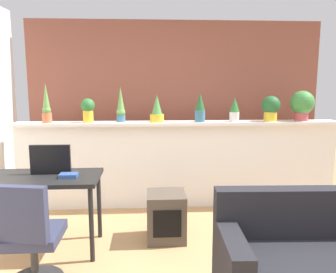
# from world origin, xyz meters

# --- Properties ---
(divider_wall) EXTENTS (4.16, 0.16, 1.10)m
(divider_wall) POSITION_xyz_m (0.00, 2.00, 0.55)
(divider_wall) COLOR white
(divider_wall) RESTS_ON ground
(plant_shelf) EXTENTS (4.16, 0.29, 0.04)m
(plant_shelf) POSITION_xyz_m (0.00, 1.96, 1.12)
(plant_shelf) COLOR white
(plant_shelf) RESTS_ON divider_wall
(brick_wall_behind) EXTENTS (4.16, 0.10, 2.50)m
(brick_wall_behind) POSITION_xyz_m (0.00, 2.60, 1.25)
(brick_wall_behind) COLOR brown
(brick_wall_behind) RESTS_ON ground
(potted_plant_0) EXTENTS (0.12, 0.12, 0.49)m
(potted_plant_0) POSITION_xyz_m (-1.65, 1.92, 1.34)
(potted_plant_0) COLOR #C66B42
(potted_plant_0) RESTS_ON plant_shelf
(potted_plant_1) EXTENTS (0.17, 0.17, 0.30)m
(potted_plant_1) POSITION_xyz_m (-1.15, 1.95, 1.31)
(potted_plant_1) COLOR gold
(potted_plant_1) RESTS_ON plant_shelf
(potted_plant_2) EXTENTS (0.11, 0.11, 0.45)m
(potted_plant_2) POSITION_xyz_m (-0.74, 1.97, 1.33)
(potted_plant_2) COLOR #386B84
(potted_plant_2) RESTS_ON plant_shelf
(potted_plant_3) EXTENTS (0.18, 0.18, 0.35)m
(potted_plant_3) POSITION_xyz_m (-0.29, 1.95, 1.29)
(potted_plant_3) COLOR gold
(potted_plant_3) RESTS_ON plant_shelf
(potted_plant_4) EXTENTS (0.13, 0.13, 0.37)m
(potted_plant_4) POSITION_xyz_m (0.26, 1.93, 1.32)
(potted_plant_4) COLOR #386B84
(potted_plant_4) RESTS_ON plant_shelf
(potted_plant_5) EXTENTS (0.13, 0.13, 0.31)m
(potted_plant_5) POSITION_xyz_m (0.71, 1.93, 1.30)
(potted_plant_5) COLOR silver
(potted_plant_5) RESTS_ON plant_shelf
(potted_plant_6) EXTENTS (0.24, 0.24, 0.33)m
(potted_plant_6) POSITION_xyz_m (1.19, 1.95, 1.32)
(potted_plant_6) COLOR gold
(potted_plant_6) RESTS_ON plant_shelf
(potted_plant_7) EXTENTS (0.31, 0.31, 0.39)m
(potted_plant_7) POSITION_xyz_m (1.62, 1.98, 1.36)
(potted_plant_7) COLOR #B7474C
(potted_plant_7) RESTS_ON plant_shelf
(desk) EXTENTS (1.10, 0.60, 0.75)m
(desk) POSITION_xyz_m (-1.42, 0.85, 0.67)
(desk) COLOR black
(desk) RESTS_ON ground
(tv_monitor) EXTENTS (0.39, 0.04, 0.29)m
(tv_monitor) POSITION_xyz_m (-1.35, 0.93, 0.89)
(tv_monitor) COLOR black
(tv_monitor) RESTS_ON desk
(office_chair) EXTENTS (0.47, 0.48, 0.91)m
(office_chair) POSITION_xyz_m (-1.32, 0.16, 0.39)
(office_chair) COLOR #262628
(office_chair) RESTS_ON ground
(side_cube_shelf) EXTENTS (0.40, 0.41, 0.50)m
(side_cube_shelf) POSITION_xyz_m (-0.22, 1.01, 0.25)
(side_cube_shelf) COLOR #4C4238
(side_cube_shelf) RESTS_ON ground
(book_on_desk) EXTENTS (0.17, 0.12, 0.04)m
(book_on_desk) POSITION_xyz_m (-1.16, 0.80, 0.77)
(book_on_desk) COLOR #2D4C8C
(book_on_desk) RESTS_ON desk
(couch) EXTENTS (1.59, 0.82, 0.80)m
(couch) POSITION_xyz_m (0.90, -0.07, 0.28)
(couch) COLOR black
(couch) RESTS_ON ground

